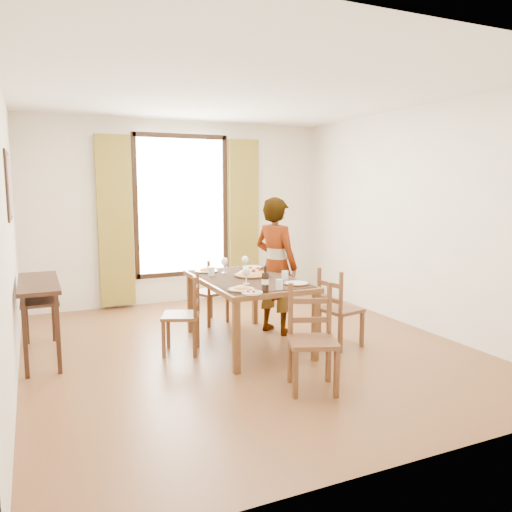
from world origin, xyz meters
name	(u,v)px	position (x,y,z in m)	size (l,w,h in m)	color
ground	(247,348)	(0.00, 0.00, 0.00)	(5.00, 5.00, 0.00)	brown
room_shell	(241,206)	(0.00, 0.13, 1.54)	(4.60, 5.10, 2.74)	white
console_table	(39,292)	(-2.03, 0.60, 0.68)	(0.38, 1.20, 0.80)	#331B11
dining_table	(247,284)	(0.05, 0.11, 0.69)	(0.97, 1.60, 0.76)	brown
chair_west	(184,316)	(-0.65, 0.16, 0.39)	(0.49, 0.49, 0.84)	brown
chair_north	(211,293)	(-0.01, 1.12, 0.39)	(0.49, 0.49, 0.84)	brown
chair_south	(312,341)	(0.09, -1.22, 0.42)	(0.52, 0.52, 0.91)	brown
chair_east	(339,311)	(0.94, -0.36, 0.40)	(0.45, 0.45, 0.87)	brown
man	(276,266)	(0.56, 0.42, 0.81)	(0.60, 0.70, 1.62)	gray
plate_sw	(242,288)	(-0.26, -0.48, 0.78)	(0.27, 0.27, 0.05)	silver
plate_se	(296,282)	(0.36, -0.43, 0.78)	(0.27, 0.27, 0.05)	silver
plate_nw	(206,270)	(-0.24, 0.64, 0.78)	(0.27, 0.27, 0.05)	silver
plate_ne	(252,266)	(0.36, 0.67, 0.78)	(0.27, 0.27, 0.05)	silver
pasta_platter	(252,272)	(0.14, 0.17, 0.81)	(0.40, 0.40, 0.10)	#B64E17
caprese_plate	(252,291)	(-0.22, -0.63, 0.78)	(0.20, 0.20, 0.04)	silver
wine_glass_a	(246,275)	(-0.09, -0.21, 0.85)	(0.08, 0.08, 0.18)	white
wine_glass_b	(245,263)	(0.20, 0.51, 0.85)	(0.08, 0.08, 0.18)	white
wine_glass_c	(224,265)	(-0.07, 0.49, 0.85)	(0.08, 0.08, 0.18)	white
tumbler_a	(285,276)	(0.37, -0.18, 0.81)	(0.07, 0.07, 0.10)	silver
tumbler_b	(211,271)	(-0.26, 0.40, 0.81)	(0.07, 0.07, 0.10)	silver
tumbler_c	(279,285)	(0.09, -0.58, 0.81)	(0.07, 0.07, 0.10)	silver
wine_bottle	(265,279)	(-0.08, -0.63, 0.88)	(0.07, 0.07, 0.25)	black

